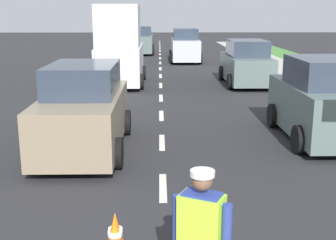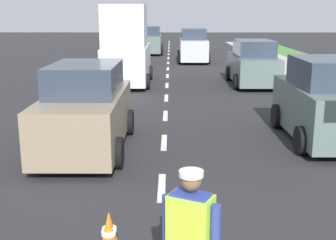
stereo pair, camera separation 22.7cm
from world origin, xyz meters
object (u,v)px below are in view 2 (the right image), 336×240
at_px(road_worker, 193,236).
at_px(car_oncoming_third, 150,41).
at_px(traffic_cone_near, 109,233).
at_px(traffic_cone_far, 109,236).
at_px(car_outgoing_far, 193,47).
at_px(car_parked_far, 253,64).
at_px(car_parked_curbside, 326,103).
at_px(delivery_truck, 127,49).
at_px(car_oncoming_lead, 86,110).

distance_m(road_worker, car_oncoming_third, 31.04).
height_order(traffic_cone_near, traffic_cone_far, traffic_cone_far).
bearing_deg(car_outgoing_far, car_parked_far, -76.55).
distance_m(traffic_cone_far, car_outgoing_far, 24.16).
bearing_deg(road_worker, car_parked_curbside, 61.51).
distance_m(delivery_truck, car_outgoing_far, 10.00).
bearing_deg(traffic_cone_far, car_oncoming_third, 91.52).
relative_size(road_worker, car_outgoing_far, 0.41).
xyz_separation_m(delivery_truck, car_outgoing_far, (3.45, 9.37, -0.60)).
xyz_separation_m(car_outgoing_far, car_oncoming_lead, (-3.50, -19.09, -0.05)).
xyz_separation_m(traffic_cone_near, delivery_truck, (-1.14, 14.55, 1.31)).
height_order(car_outgoing_far, car_parked_curbside, car_outgoing_far).
bearing_deg(car_oncoming_third, delivery_truck, -91.34).
relative_size(car_oncoming_third, car_parked_far, 1.00).
relative_size(road_worker, delivery_truck, 0.36).
bearing_deg(car_outgoing_far, car_parked_curbside, -82.20).
distance_m(car_oncoming_third, car_oncoming_lead, 24.90).
height_order(car_parked_far, car_oncoming_lead, car_oncoming_lead).
bearing_deg(car_oncoming_lead, car_parked_far, 59.54).
distance_m(traffic_cone_far, car_parked_far, 15.39).
height_order(road_worker, car_oncoming_lead, car_oncoming_lead).
xyz_separation_m(traffic_cone_near, traffic_cone_far, (0.01, -0.12, 0.02)).
height_order(traffic_cone_far, car_oncoming_third, car_oncoming_third).
xyz_separation_m(car_oncoming_third, car_oncoming_lead, (-0.40, -24.90, -0.02)).
distance_m(road_worker, car_outgoing_far, 25.20).
bearing_deg(traffic_cone_near, car_parked_curbside, 49.48).
bearing_deg(delivery_truck, car_outgoing_far, 69.79).
bearing_deg(car_parked_far, road_worker, -102.36).
relative_size(traffic_cone_near, delivery_truck, 0.13).
bearing_deg(road_worker, traffic_cone_far, 133.45).
height_order(road_worker, car_oncoming_third, car_oncoming_third).
height_order(delivery_truck, car_outgoing_far, delivery_truck).
distance_m(traffic_cone_far, delivery_truck, 14.78).
bearing_deg(road_worker, car_oncoming_lead, 110.40).
bearing_deg(car_oncoming_lead, car_parked_curbside, 7.61).
bearing_deg(car_parked_far, traffic_cone_far, -107.16).
distance_m(road_worker, delivery_truck, 15.97).
relative_size(traffic_cone_far, car_parked_far, 0.15).
bearing_deg(traffic_cone_near, delivery_truck, 94.48).
relative_size(traffic_cone_far, car_oncoming_third, 0.15).
bearing_deg(traffic_cone_far, delivery_truck, 94.47).
distance_m(traffic_cone_near, car_oncoming_third, 29.74).
bearing_deg(car_outgoing_far, road_worker, -92.81).
bearing_deg(car_parked_curbside, car_oncoming_third, 103.08).
height_order(road_worker, delivery_truck, delivery_truck).
distance_m(traffic_cone_near, car_outgoing_far, 24.04).
height_order(traffic_cone_near, car_oncoming_lead, car_oncoming_lead).
relative_size(traffic_cone_near, car_oncoming_third, 0.14).
bearing_deg(car_outgoing_far, car_oncoming_third, 118.06).
xyz_separation_m(car_oncoming_third, car_parked_curbside, (5.60, -24.09, 0.00)).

